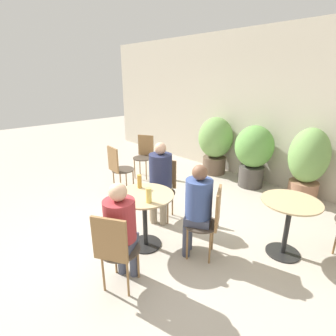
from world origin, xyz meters
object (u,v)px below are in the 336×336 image
Objects in this scene: seated_person_2 at (160,176)px; beer_glass_0 at (139,181)px; cafe_table_far at (289,216)px; seated_person_1 at (197,203)px; potted_plant_1 at (254,152)px; potted_plant_0 at (215,142)px; bistro_chair_6 at (144,152)px; potted_plant_2 at (308,162)px; bistro_chair_0 at (115,247)px; bistro_chair_2 at (163,184)px; cafe_table_near at (145,207)px; seated_person_0 at (121,225)px; bistro_chair_5 at (118,166)px; bistro_chair_1 at (210,217)px; beer_glass_1 at (149,195)px.

seated_person_2 is 0.51m from beer_glass_0.
seated_person_1 is (-0.74, -0.81, 0.17)m from cafe_table_far.
potted_plant_0 is at bearing 176.06° from potted_plant_1.
bistro_chair_6 is 0.69× the size of potted_plant_2.
bistro_chair_0 is 1.63m from bistro_chair_2.
potted_plant_2 is (0.85, 2.86, 0.17)m from cafe_table_near.
cafe_table_near is 3.06m from potted_plant_0.
bistro_chair_6 is at bearing -74.13° from bistro_chair_0.
potted_plant_0 is at bearing -98.44° from seated_person_0.
potted_plant_2 is at bearing -4.20° from bistro_chair_6.
bistro_chair_0 is (-0.88, -1.85, 0.01)m from cafe_table_far.
bistro_chair_2 is 0.73× the size of seated_person_2.
potted_plant_1 is (-0.12, 2.78, 0.16)m from cafe_table_near.
seated_person_2 is 1.00× the size of potted_plant_1.
cafe_table_far is 0.81× the size of bistro_chair_2.
beer_glass_0 is (0.14, -0.48, 0.09)m from seated_person_2.
bistro_chair_5 reaches higher than cafe_table_far.
bistro_chair_1 is at bearing -140.87° from seated_person_0.
potted_plant_2 reaches higher than bistro_chair_5.
bistro_chair_0 is (0.42, -0.70, -0.01)m from cafe_table_near.
potted_plant_1 is (0.30, 2.08, 0.17)m from bistro_chair_2.
seated_person_0 is (1.99, -1.22, 0.15)m from bistro_chair_5.
bistro_chair_0 is at bearing -45.00° from bistro_chair_1.
bistro_chair_1 is 0.73× the size of potted_plant_1.
beer_glass_1 is at bearing -75.26° from bistro_chair_1.
bistro_chair_5 is at bearing -129.38° from seated_person_1.
beer_glass_0 is (-0.63, 0.78, 0.28)m from bistro_chair_0.
cafe_table_far is 4.08× the size of beer_glass_1.
bistro_chair_5 is 2.62m from potted_plant_1.
seated_person_0 is at bearing 152.61° from bistro_chair_5.
beer_glass_1 is at bearing 162.21° from bistro_chair_5.
bistro_chair_6 is at bearing 143.36° from beer_glass_1.
bistro_chair_2 is 2.52m from potted_plant_2.
cafe_table_near is 0.82× the size of bistro_chair_5.
bistro_chair_1 is 0.69× the size of potted_plant_2.
bistro_chair_1 is at bearing -53.49° from potted_plant_0.
potted_plant_0 is (0.92, 1.28, 0.18)m from bistro_chair_6.
bistro_chair_6 reaches higher than cafe_table_far.
bistro_chair_2 is at bearing 128.64° from beer_glass_1.
potted_plant_0 is at bearing 111.10° from cafe_table_near.
seated_person_2 is (0.08, -0.13, 0.19)m from bistro_chair_2.
beer_glass_0 is at bearing -81.21° from seated_person_0.
bistro_chair_0 is 0.70m from beer_glass_1.
seated_person_2 is (-0.69, 1.13, 0.04)m from seated_person_0.
seated_person_0 is (0.34, -0.57, 0.14)m from cafe_table_near.
seated_person_0 is at bearing -73.42° from beer_glass_1.
potted_plant_0 is at bearing -179.49° from potted_plant_2.
potted_plant_1 reaches higher than bistro_chair_1.
seated_person_2 is at bearing -179.82° from bistro_chair_5.
seated_person_1 is at bearing -50.84° from bistro_chair_2.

